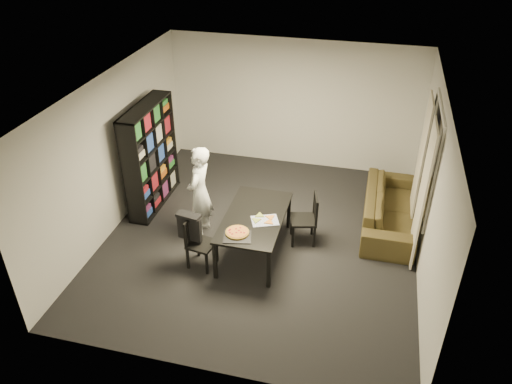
% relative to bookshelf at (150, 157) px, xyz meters
% --- Properties ---
extents(room, '(5.01, 5.51, 2.61)m').
position_rel_bookshelf_xyz_m(room, '(2.16, -0.60, 0.35)').
color(room, black).
rests_on(room, ground).
extents(window_pane, '(0.02, 1.40, 1.60)m').
position_rel_bookshelf_xyz_m(window_pane, '(4.64, -0.00, 0.55)').
color(window_pane, black).
rests_on(window_pane, room).
extents(window_frame, '(0.03, 1.52, 1.72)m').
position_rel_bookshelf_xyz_m(window_frame, '(4.64, -0.00, 0.55)').
color(window_frame, white).
rests_on(window_frame, room).
extents(curtain_left, '(0.03, 0.70, 2.25)m').
position_rel_bookshelf_xyz_m(curtain_left, '(4.56, -0.52, 0.20)').
color(curtain_left, beige).
rests_on(curtain_left, room).
extents(curtain_right, '(0.03, 0.70, 2.25)m').
position_rel_bookshelf_xyz_m(curtain_right, '(4.56, 0.52, 0.20)').
color(curtain_right, beige).
rests_on(curtain_right, room).
extents(bookshelf, '(0.35, 1.50, 1.90)m').
position_rel_bookshelf_xyz_m(bookshelf, '(0.00, 0.00, 0.00)').
color(bookshelf, black).
rests_on(bookshelf, room).
extents(dining_table, '(0.90, 1.62, 0.68)m').
position_rel_bookshelf_xyz_m(dining_table, '(2.13, -0.95, -0.33)').
color(dining_table, black).
rests_on(dining_table, room).
extents(chair_left, '(0.44, 0.44, 0.82)m').
position_rel_bookshelf_xyz_m(chair_left, '(1.36, -1.47, -0.48)').
color(chair_left, black).
rests_on(chair_left, room).
extents(chair_right, '(0.49, 0.49, 0.86)m').
position_rel_bookshelf_xyz_m(chair_right, '(2.91, -0.48, -0.46)').
color(chair_right, black).
rests_on(chair_right, room).
extents(draped_jacket, '(0.39, 0.22, 0.46)m').
position_rel_bookshelf_xyz_m(draped_jacket, '(1.25, -1.45, -0.27)').
color(draped_jacket, black).
rests_on(draped_jacket, chair_left).
extents(person, '(0.40, 0.59, 1.60)m').
position_rel_bookshelf_xyz_m(person, '(1.15, -0.69, -0.15)').
color(person, white).
rests_on(person, room).
extents(baking_tray, '(0.46, 0.40, 0.01)m').
position_rel_bookshelf_xyz_m(baking_tray, '(2.02, -1.54, -0.27)').
color(baking_tray, black).
rests_on(baking_tray, dining_table).
extents(pepperoni_pizza, '(0.35, 0.35, 0.03)m').
position_rel_bookshelf_xyz_m(pepperoni_pizza, '(2.00, -1.46, -0.25)').
color(pepperoni_pizza, olive).
rests_on(pepperoni_pizza, dining_table).
extents(kitchen_towel, '(0.48, 0.43, 0.01)m').
position_rel_bookshelf_xyz_m(kitchen_towel, '(2.31, -1.04, -0.27)').
color(kitchen_towel, silver).
rests_on(kitchen_towel, dining_table).
extents(pizza_slices, '(0.41, 0.36, 0.01)m').
position_rel_bookshelf_xyz_m(pizza_slices, '(2.29, -1.01, -0.26)').
color(pizza_slices, gold).
rests_on(pizza_slices, dining_table).
extents(sofa, '(0.84, 2.16, 0.63)m').
position_rel_bookshelf_xyz_m(sofa, '(4.19, 0.32, -0.63)').
color(sofa, '#3E3C19').
rests_on(sofa, room).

